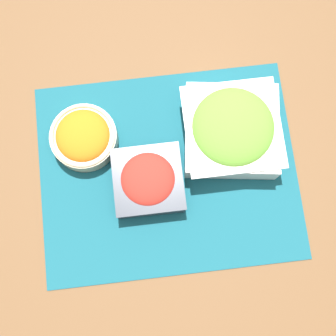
# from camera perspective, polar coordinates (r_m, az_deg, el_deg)

# --- Properties ---
(ground_plane) EXTENTS (3.00, 3.00, 0.00)m
(ground_plane) POSITION_cam_1_polar(r_m,az_deg,el_deg) (1.00, 0.00, -0.40)
(ground_plane) COLOR brown
(placemat) EXTENTS (0.54, 0.44, 0.00)m
(placemat) POSITION_cam_1_polar(r_m,az_deg,el_deg) (1.00, 0.00, -0.38)
(placemat) COLOR #195B6B
(placemat) RESTS_ON ground_plane
(tomato_bowl) EXTENTS (0.14, 0.14, 0.06)m
(tomato_bowl) POSITION_cam_1_polar(r_m,az_deg,el_deg) (0.96, -2.44, -1.51)
(tomato_bowl) COLOR #333842
(tomato_bowl) RESTS_ON placemat
(lettuce_bowl) EXTENTS (0.22, 0.22, 0.09)m
(lettuce_bowl) POSITION_cam_1_polar(r_m,az_deg,el_deg) (0.98, 7.79, 4.67)
(lettuce_bowl) COLOR white
(lettuce_bowl) RESTS_ON placemat
(carrot_bowl) EXTENTS (0.14, 0.14, 0.06)m
(carrot_bowl) POSITION_cam_1_polar(r_m,az_deg,el_deg) (1.00, -10.25, 3.75)
(carrot_bowl) COLOR beige
(carrot_bowl) RESTS_ON placemat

